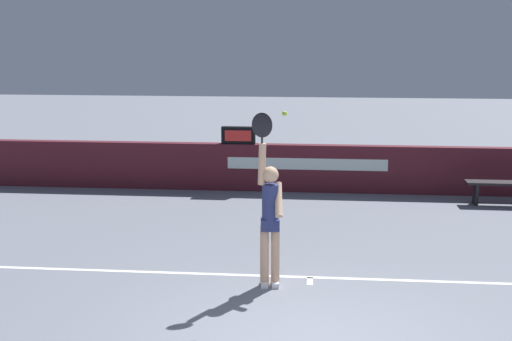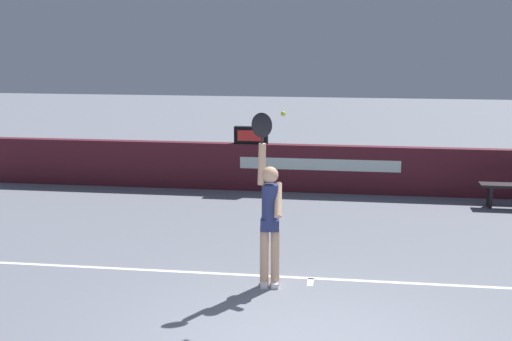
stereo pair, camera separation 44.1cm
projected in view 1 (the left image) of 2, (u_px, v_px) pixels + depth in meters
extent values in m
cube|color=white|center=(310.00, 277.00, 9.86)|extent=(10.62, 0.09, 0.00)
cube|color=white|center=(310.00, 281.00, 9.71)|extent=(0.09, 0.30, 0.00)
cube|color=#4F1923|center=(314.00, 168.00, 15.05)|extent=(15.73, 0.25, 1.06)
cube|color=silver|center=(307.00, 164.00, 14.92)|extent=(3.54, 0.01, 0.26)
cube|color=black|center=(238.00, 135.00, 15.06)|extent=(0.75, 0.16, 0.38)
cube|color=red|center=(238.00, 136.00, 14.98)|extent=(0.59, 0.01, 0.24)
cylinder|color=tan|center=(275.00, 256.00, 9.47)|extent=(0.13, 0.13, 0.86)
cylinder|color=tan|center=(265.00, 256.00, 9.47)|extent=(0.13, 0.13, 0.86)
cube|color=white|center=(275.00, 283.00, 9.53)|extent=(0.12, 0.25, 0.07)
cube|color=white|center=(264.00, 283.00, 9.53)|extent=(0.12, 0.25, 0.07)
cylinder|color=navy|center=(270.00, 206.00, 9.32)|extent=(0.23, 0.23, 0.61)
cube|color=navy|center=(270.00, 224.00, 9.37)|extent=(0.28, 0.24, 0.16)
sphere|color=tan|center=(270.00, 175.00, 9.23)|extent=(0.23, 0.23, 0.23)
cylinder|color=tan|center=(262.00, 164.00, 9.20)|extent=(0.13, 0.11, 0.57)
cylinder|color=tan|center=(279.00, 200.00, 9.24)|extent=(0.14, 0.42, 0.45)
ellipsoid|color=black|center=(262.00, 125.00, 9.09)|extent=(0.31, 0.06, 0.36)
cylinder|color=black|center=(262.00, 139.00, 9.13)|extent=(0.03, 0.03, 0.18)
sphere|color=#CBE635|center=(284.00, 114.00, 8.75)|extent=(0.07, 0.07, 0.07)
cube|color=black|center=(510.00, 183.00, 13.89)|extent=(1.77, 0.37, 0.05)
cube|color=black|center=(476.00, 193.00, 14.00)|extent=(0.06, 0.32, 0.46)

